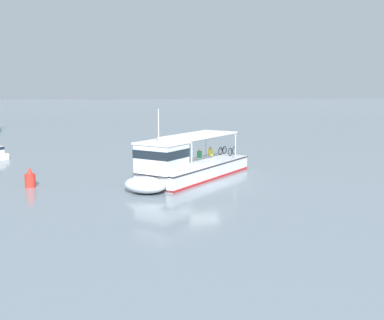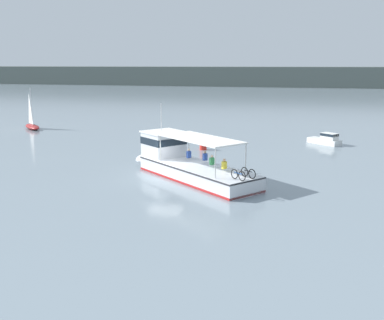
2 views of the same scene
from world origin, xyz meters
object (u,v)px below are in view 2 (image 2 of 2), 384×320
object	(u,v)px
motorboat_near_port	(326,139)
channel_buoy	(203,144)
sailboat_far_right	(32,125)
ferry_main	(184,163)

from	to	relation	value
motorboat_near_port	channel_buoy	world-z (taller)	channel_buoy
motorboat_near_port	channel_buoy	xyz separation A→B (m)	(-12.04, -6.20, 0.02)
sailboat_far_right	motorboat_near_port	world-z (taller)	sailboat_far_right
ferry_main	sailboat_far_right	distance (m)	32.21
channel_buoy	motorboat_near_port	bearing A→B (deg)	27.22
ferry_main	sailboat_far_right	world-z (taller)	sailboat_far_right
ferry_main	channel_buoy	bearing A→B (deg)	94.94
ferry_main	sailboat_far_right	size ratio (longest dim) A/B	2.20
ferry_main	motorboat_near_port	size ratio (longest dim) A/B	3.29
sailboat_far_right	channel_buoy	distance (m)	26.47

